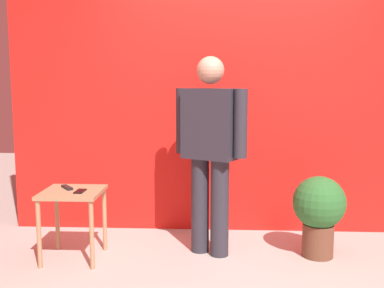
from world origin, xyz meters
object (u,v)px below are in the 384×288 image
Objects in this scene: cell_phone at (80,191)px; tv_remote at (67,187)px; standing_person at (210,145)px; potted_plant at (319,209)px; side_table at (73,202)px.

tv_remote reaches higher than cell_phone.
standing_person reaches higher than potted_plant.
side_table is at bearing -82.38° from tv_remote.
tv_remote is at bearing 135.15° from side_table.
cell_phone is (-1.05, -0.23, -0.35)m from standing_person.
cell_phone is at bearing -174.22° from potted_plant.
potted_plant is (0.91, -0.03, -0.53)m from standing_person.
potted_plant is at bearing 7.43° from cell_phone.
standing_person is 2.44× the size of potted_plant.
standing_person is at bearing 178.15° from potted_plant.
cell_phone is at bearing -167.73° from standing_person.
standing_person is 1.23m from side_table.
side_table is 0.85× the size of potted_plant.
side_table is 0.14m from tv_remote.
tv_remote is at bearing 145.20° from cell_phone.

